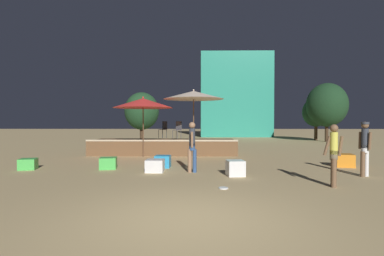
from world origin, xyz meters
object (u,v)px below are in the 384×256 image
(background_tree_2, at_px, (316,112))
(person_2, at_px, (192,145))
(cube_seat_1, at_px, (235,168))
(bistro_chair_1, at_px, (178,128))
(cube_seat_0, at_px, (28,164))
(bistro_chair_0, at_px, (164,128))
(patio_umbrella_1, at_px, (194,95))
(background_tree_1, at_px, (327,105))
(cube_seat_2, at_px, (344,160))
(patio_umbrella_0, at_px, (143,103))
(person_1, at_px, (365,146))
(background_tree_0, at_px, (142,111))
(person_0, at_px, (334,154))
(cube_seat_4, at_px, (163,161))
(cube_seat_5, at_px, (155,166))
(cube_seat_3, at_px, (108,163))
(frisbee_disc, at_px, (223,188))

(background_tree_2, bearing_deg, person_2, -122.67)
(cube_seat_1, relative_size, bistro_chair_1, 0.65)
(cube_seat_0, height_order, bistro_chair_0, bistro_chair_0)
(patio_umbrella_1, bearing_deg, background_tree_1, 43.74)
(cube_seat_2, distance_m, bistro_chair_0, 8.94)
(patio_umbrella_0, distance_m, cube_seat_1, 6.66)
(person_1, xyz_separation_m, background_tree_0, (-9.17, 12.45, 1.48))
(person_0, height_order, background_tree_0, background_tree_0)
(cube_seat_2, bearing_deg, patio_umbrella_1, 150.44)
(cube_seat_4, xyz_separation_m, background_tree_1, (12.07, 13.97, 2.83))
(cube_seat_5, distance_m, background_tree_0, 12.19)
(cube_seat_2, height_order, background_tree_2, background_tree_2)
(cube_seat_1, distance_m, cube_seat_2, 4.74)
(person_2, relative_size, bistro_chair_1, 1.87)
(cube_seat_1, relative_size, bistro_chair_0, 0.65)
(background_tree_0, bearing_deg, patio_umbrella_0, -79.15)
(cube_seat_3, height_order, background_tree_2, background_tree_2)
(patio_umbrella_1, height_order, person_2, patio_umbrella_1)
(cube_seat_0, height_order, background_tree_0, background_tree_0)
(person_1, xyz_separation_m, background_tree_1, (5.64, 15.71, 2.10))
(cube_seat_4, height_order, bistro_chair_1, bistro_chair_1)
(bistro_chair_1, height_order, background_tree_1, background_tree_1)
(cube_seat_2, relative_size, bistro_chair_0, 0.83)
(cube_seat_2, bearing_deg, cube_seat_0, -176.05)
(patio_umbrella_0, bearing_deg, cube_seat_4, -68.34)
(frisbee_disc, bearing_deg, bistro_chair_1, 101.88)
(cube_seat_1, xyz_separation_m, background_tree_2, (9.44, 17.44, 2.25))
(cube_seat_3, xyz_separation_m, cube_seat_4, (1.91, 0.38, 0.02))
(cube_seat_3, xyz_separation_m, background_tree_2, (13.81, 16.14, 2.29))
(cube_seat_3, bearing_deg, cube_seat_4, 11.14)
(cube_seat_1, relative_size, person_1, 0.35)
(cube_seat_5, height_order, person_1, person_1)
(cube_seat_0, xyz_separation_m, person_2, (5.82, -0.54, 0.71))
(cube_seat_0, bearing_deg, bistro_chair_1, 43.71)
(cube_seat_0, xyz_separation_m, bistro_chair_1, (5.02, 4.80, 1.16))
(patio_umbrella_1, bearing_deg, cube_seat_0, -145.44)
(person_2, xyz_separation_m, frisbee_disc, (0.83, -2.40, -0.89))
(cube_seat_0, bearing_deg, person_1, -6.13)
(person_2, bearing_deg, cube_seat_1, 157.48)
(cube_seat_0, relative_size, cube_seat_5, 1.09)
(bistro_chair_0, relative_size, background_tree_0, 0.24)
(patio_umbrella_1, distance_m, person_1, 7.72)
(cube_seat_3, distance_m, frisbee_disc, 4.93)
(patio_umbrella_1, xyz_separation_m, bistro_chair_1, (-0.81, 0.78, -1.62))
(person_2, height_order, background_tree_0, background_tree_0)
(cube_seat_2, bearing_deg, background_tree_0, 132.32)
(bistro_chair_0, bearing_deg, person_1, -5.06)
(cube_seat_5, xyz_separation_m, frisbee_disc, (2.08, -2.48, -0.19))
(patio_umbrella_1, distance_m, background_tree_1, 15.18)
(frisbee_disc, bearing_deg, cube_seat_5, 130.00)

